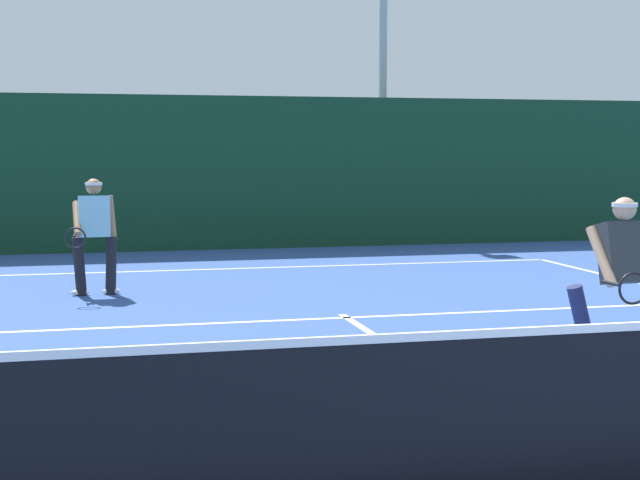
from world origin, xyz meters
name	(u,v)px	position (x,y,z in m)	size (l,w,h in m)	color
court_line_baseline_far	(269,268)	(0.00, 11.34, 0.00)	(10.42, 0.10, 0.01)	white
court_line_service	(347,318)	(0.00, 6.16, 0.00)	(8.50, 0.10, 0.01)	white
court_line_centre	(430,371)	(0.00, 3.20, 0.00)	(0.10, 6.40, 0.01)	white
tennis_net	(614,404)	(0.00, 0.00, 0.52)	(11.42, 0.09, 1.06)	#1E4723
player_near	(623,275)	(1.80, 2.90, 0.89)	(1.13, 0.84, 1.63)	#1E234C
player_far	(94,231)	(-2.99, 8.79, 0.91)	(0.76, 0.89, 1.66)	black
tennis_ball	(278,365)	(-1.36, 3.65, 0.03)	(0.07, 0.07, 0.07)	#D1E033
back_fence_windscreen	(239,173)	(0.00, 14.66, 1.58)	(23.22, 0.12, 3.17)	#133923
light_pole	(383,62)	(3.52, 15.98, 4.04)	(0.55, 0.44, 6.46)	#9EA39E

